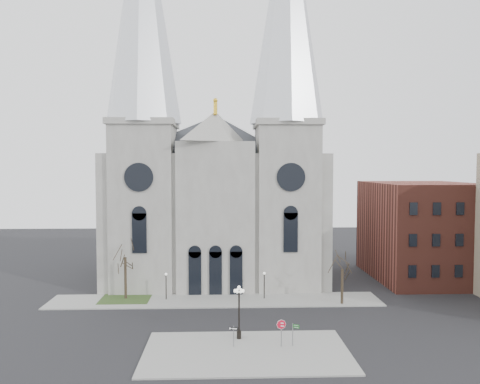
{
  "coord_description": "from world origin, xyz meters",
  "views": [
    {
      "loc": [
        1.0,
        -45.01,
        16.2
      ],
      "look_at": [
        2.9,
        8.0,
        13.42
      ],
      "focal_mm": 35.0,
      "sensor_mm": 36.0,
      "label": 1
    }
  ],
  "objects_px": {
    "one_way_sign": "(234,332)",
    "street_name_sign": "(294,332)",
    "stop_sign": "(281,327)",
    "globe_lamp": "(239,305)"
  },
  "relations": [
    {
      "from": "stop_sign",
      "to": "one_way_sign",
      "type": "height_order",
      "value": "stop_sign"
    },
    {
      "from": "globe_lamp",
      "to": "street_name_sign",
      "type": "relative_size",
      "value": 2.47
    },
    {
      "from": "one_way_sign",
      "to": "globe_lamp",
      "type": "bearing_deg",
      "value": 83.0
    },
    {
      "from": "stop_sign",
      "to": "street_name_sign",
      "type": "relative_size",
      "value": 1.21
    },
    {
      "from": "globe_lamp",
      "to": "one_way_sign",
      "type": "distance_m",
      "value": 2.76
    },
    {
      "from": "globe_lamp",
      "to": "street_name_sign",
      "type": "height_order",
      "value": "globe_lamp"
    },
    {
      "from": "stop_sign",
      "to": "street_name_sign",
      "type": "bearing_deg",
      "value": 23.97
    },
    {
      "from": "globe_lamp",
      "to": "one_way_sign",
      "type": "relative_size",
      "value": 2.67
    },
    {
      "from": "one_way_sign",
      "to": "street_name_sign",
      "type": "relative_size",
      "value": 0.93
    },
    {
      "from": "globe_lamp",
      "to": "one_way_sign",
      "type": "xyz_separation_m",
      "value": [
        -0.55,
        -1.96,
        -1.86
      ]
    }
  ]
}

